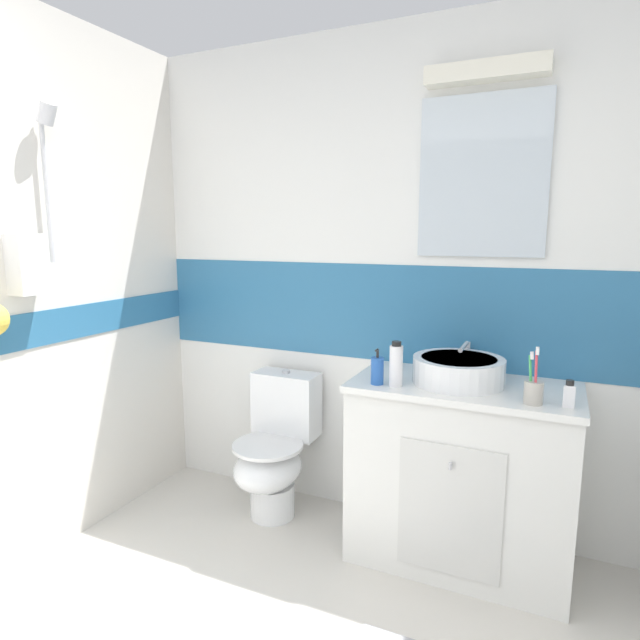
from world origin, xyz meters
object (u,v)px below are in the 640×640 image
toilet (275,450)px  toothbrush_cup (534,390)px  perfume_flask_small (569,394)px  shampoo_bottle_tall (396,365)px  sink_basin (458,369)px  soap_dispenser (377,370)px

toilet → toothbrush_cup: size_ratio=3.34×
perfume_flask_small → shampoo_bottle_tall: 0.68m
sink_basin → soap_dispenser: (-0.32, -0.16, -0.00)m
soap_dispenser → perfume_flask_small: bearing=0.6°
soap_dispenser → perfume_flask_small: (0.77, 0.01, -0.01)m
toothbrush_cup → toilet: bearing=171.9°
sink_basin → toilet: (-0.94, 0.01, -0.56)m
soap_dispenser → perfume_flask_small: 0.77m
sink_basin → perfume_flask_small: size_ratio=4.13×
toilet → shampoo_bottle_tall: shampoo_bottle_tall is taller
sink_basin → shampoo_bottle_tall: shampoo_bottle_tall is taller
toothbrush_cup → shampoo_bottle_tall: bearing=179.4°
sink_basin → shampoo_bottle_tall: size_ratio=2.22×
toilet → soap_dispenser: soap_dispenser is taller
toilet → perfume_flask_small: 1.50m
toilet → soap_dispenser: 0.85m
soap_dispenser → shampoo_bottle_tall: (0.08, 0.00, 0.03)m
toothbrush_cup → shampoo_bottle_tall: toothbrush_cup is taller
perfume_flask_small → shampoo_bottle_tall: bearing=-179.5°
perfume_flask_small → shampoo_bottle_tall: shampoo_bottle_tall is taller
toilet → sink_basin: bearing=-0.7°
toothbrush_cup → soap_dispenser: toothbrush_cup is taller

